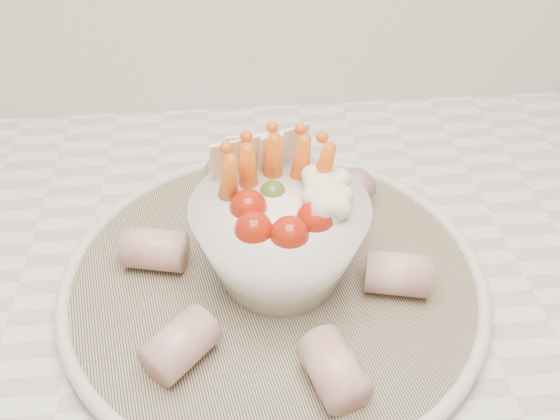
{
  "coord_description": "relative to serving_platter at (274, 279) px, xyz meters",
  "views": [
    {
      "loc": [
        0.08,
        1.06,
        1.33
      ],
      "look_at": [
        0.12,
        1.44,
        1.01
      ],
      "focal_mm": 40.0,
      "sensor_mm": 36.0,
      "label": 1
    }
  ],
  "objects": [
    {
      "name": "cured_meat_rolls",
      "position": [
        -0.0,
        0.0,
        0.02
      ],
      "size": [
        0.26,
        0.29,
        0.04
      ],
      "color": "#B05350",
      "rests_on": "serving_platter"
    },
    {
      "name": "veggie_bowl",
      "position": [
        0.01,
        0.01,
        0.05
      ],
      "size": [
        0.15,
        0.15,
        0.12
      ],
      "color": "white",
      "rests_on": "serving_platter"
    },
    {
      "name": "serving_platter",
      "position": [
        0.0,
        0.0,
        0.0
      ],
      "size": [
        0.43,
        0.43,
        0.02
      ],
      "color": "navy",
      "rests_on": "kitchen_counter"
    }
  ]
}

